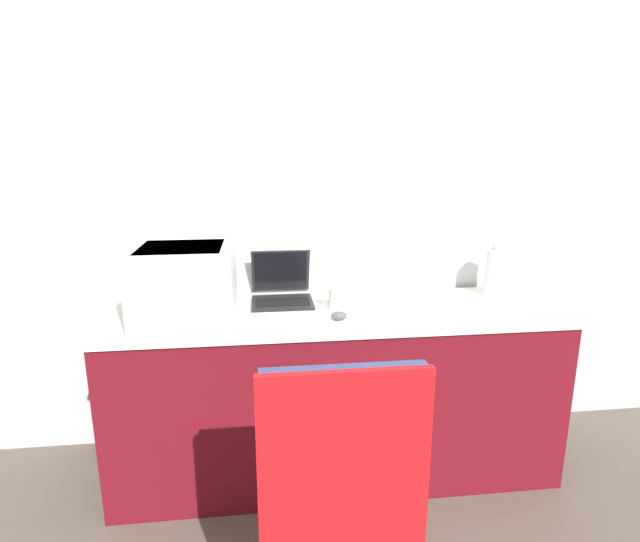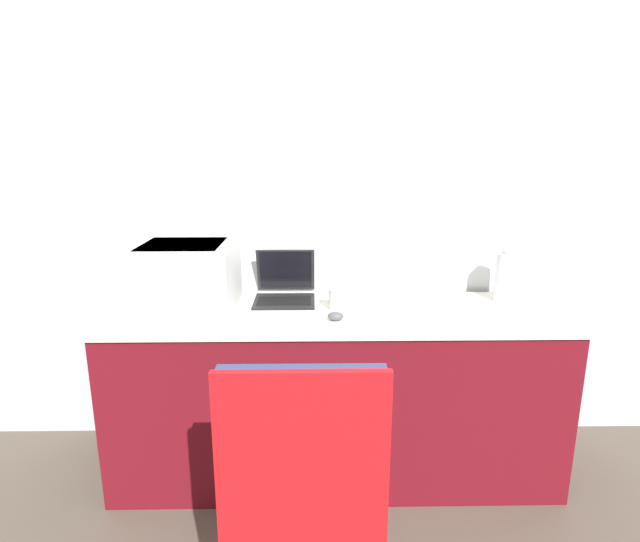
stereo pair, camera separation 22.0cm
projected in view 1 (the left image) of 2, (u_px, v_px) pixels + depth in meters
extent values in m
plane|color=brown|center=(345.00, 506.00, 2.14)|extent=(14.00, 14.00, 0.00)
cube|color=silver|center=(326.00, 189.00, 2.44)|extent=(8.00, 0.05, 2.60)
cube|color=maroon|center=(336.00, 393.00, 2.33)|extent=(1.98, 0.57, 0.77)
cube|color=silver|center=(336.00, 313.00, 2.23)|extent=(2.00, 0.59, 0.02)
cube|color=silver|center=(185.00, 281.00, 2.12)|extent=(0.42, 0.41, 0.32)
cube|color=#51565B|center=(181.00, 253.00, 2.05)|extent=(0.33, 0.31, 0.06)
cube|color=black|center=(282.00, 303.00, 2.31)|extent=(0.28, 0.23, 0.02)
cube|color=black|center=(283.00, 302.00, 2.29)|extent=(0.25, 0.13, 0.00)
cube|color=black|center=(281.00, 271.00, 2.43)|extent=(0.28, 0.09, 0.22)
cube|color=black|center=(281.00, 271.00, 2.43)|extent=(0.25, 0.08, 0.20)
cube|color=silver|center=(277.00, 321.00, 2.07)|extent=(0.40, 0.17, 0.02)
cylinder|color=white|center=(338.00, 299.00, 2.25)|extent=(0.08, 0.08, 0.09)
cylinder|color=white|center=(338.00, 289.00, 2.23)|extent=(0.09, 0.09, 0.01)
ellipsoid|color=#4C4C51|center=(339.00, 316.00, 2.11)|extent=(0.07, 0.05, 0.04)
cylinder|color=silver|center=(496.00, 273.00, 2.43)|extent=(0.11, 0.11, 0.23)
sphere|color=silver|center=(498.00, 247.00, 2.40)|extent=(0.06, 0.06, 0.06)
cube|color=navy|center=(330.00, 484.00, 1.56)|extent=(0.42, 0.47, 0.04)
cube|color=navy|center=(343.00, 453.00, 1.28)|extent=(0.42, 0.03, 0.48)
cylinder|color=silver|center=(269.00, 508.00, 1.81)|extent=(0.02, 0.02, 0.46)
cylinder|color=silver|center=(373.00, 500.00, 1.85)|extent=(0.02, 0.02, 0.46)
cube|color=red|center=(345.00, 467.00, 1.26)|extent=(0.44, 0.02, 0.53)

